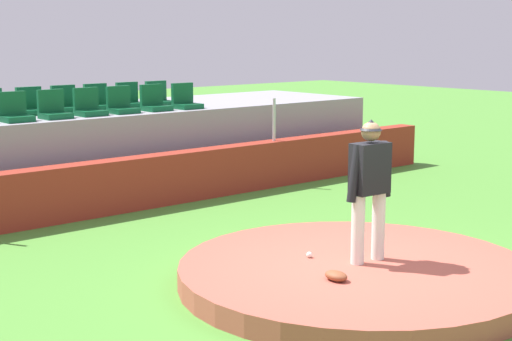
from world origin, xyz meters
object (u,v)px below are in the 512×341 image
Objects in this scene: stadium_chair_1 at (15,112)px; stadium_chair_4 at (121,105)px; baseball at (309,255)px; stadium_chair_5 at (154,102)px; stadium_chair_9 at (31,106)px; fielding_glove at (336,276)px; stadium_chair_6 at (185,101)px; stadium_chair_13 at (159,98)px; stadium_chair_2 at (54,109)px; pitcher at (370,180)px; stadium_chair_12 at (130,100)px; stadium_chair_10 at (66,104)px; stadium_chair_11 at (98,102)px; stadium_chair_3 at (89,107)px.

stadium_chair_4 is at bearing -178.63° from stadium_chair_1.
baseball is 6.19m from stadium_chair_1.
stadium_chair_5 is 2.28m from stadium_chair_9.
fielding_glove is 7.44m from stadium_chair_6.
stadium_chair_4 is 1.65m from stadium_chair_13.
stadium_chair_6 reaches higher than baseball.
stadium_chair_13 is (2.79, 0.89, 0.00)m from stadium_chair_2.
baseball is 7.36m from stadium_chair_13.
stadium_chair_6 and stadium_chair_13 have the same top height.
pitcher is 3.49× the size of stadium_chair_12.
stadium_chair_6 is (0.70, -0.05, 0.00)m from stadium_chair_5.
stadium_chair_12 reaches higher than baseball.
pitcher is 1.30m from fielding_glove.
stadium_chair_5 is at bearing -179.23° from stadium_chair_2.
stadium_chair_10 is (0.71, 0.92, 0.00)m from stadium_chair_2.
stadium_chair_11 is at bearing 82.13° from baseball.
stadium_chair_12 is (1.23, 7.45, 0.43)m from pitcher.
baseball is 0.15× the size of stadium_chair_11.
stadium_chair_1 reaches higher than baseball.
stadium_chair_1 is at bearing 1.07° from stadium_chair_5.
stadium_chair_12 is (-0.70, 0.95, 0.00)m from stadium_chair_6.
stadium_chair_10 is at bearing 95.23° from pitcher.
stadium_chair_12 is at bearing -147.49° from stadium_chair_3.
baseball is 6.20m from stadium_chair_4.
stadium_chair_2 is at bearing 23.72° from stadium_chair_12.
pitcher is 7.47m from stadium_chair_11.
baseball is 0.25× the size of fielding_glove.
stadium_chair_3 and stadium_chair_9 have the same top height.
stadium_chair_3 is 1.11m from stadium_chair_9.
stadium_chair_6 is 1.00× the size of stadium_chair_9.
stadium_chair_5 is 1.00× the size of stadium_chair_9.
stadium_chair_10 is (0.70, 0.03, 0.00)m from stadium_chair_9.
stadium_chair_1 is at bearing 0.10° from stadium_chair_6.
pitcher is 3.49× the size of stadium_chair_6.
stadium_chair_6 is at bearing 178.72° from stadium_chair_3.
stadium_chair_11 reaches higher than baseball.
baseball is at bearing 71.11° from stadium_chair_13.
stadium_chair_13 is (0.67, 0.87, 0.00)m from stadium_chair_5.
stadium_chair_2 is at bearing 94.31° from baseball.
stadium_chair_12 is (0.74, 0.90, 0.00)m from stadium_chair_4.
stadium_chair_12 is at bearing 76.35° from baseball.
stadium_chair_1 is at bearing 14.68° from stadium_chair_13.
stadium_chair_2 reaches higher than baseball.
stadium_chair_11 is at bearing 89.93° from pitcher.
stadium_chair_1 is 1.00× the size of stadium_chair_10.
stadium_chair_6 is 2.95m from stadium_chair_9.
stadium_chair_11 is (0.69, 0.90, 0.00)m from stadium_chair_3.
stadium_chair_1 is at bearing -172.26° from fielding_glove.
stadium_chair_10 and stadium_chair_11 have the same top height.
stadium_chair_10 is (-2.10, 0.94, 0.00)m from stadium_chair_6.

